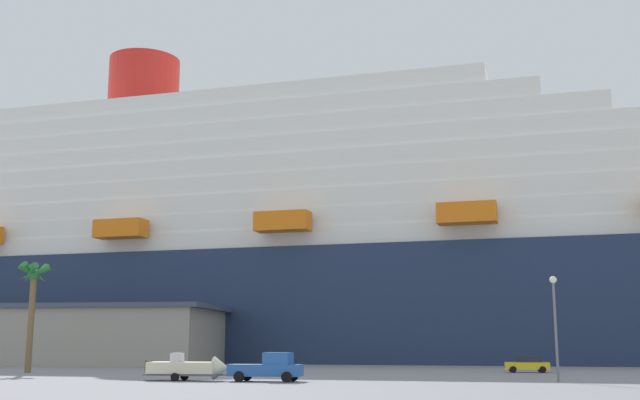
% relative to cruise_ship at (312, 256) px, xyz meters
% --- Properties ---
extents(ground_plane, '(600.00, 600.00, 0.00)m').
position_rel_cruise_ship_xyz_m(ground_plane, '(5.81, -28.75, -17.37)').
color(ground_plane, gray).
extents(cruise_ship, '(271.53, 57.00, 62.14)m').
position_rel_cruise_ship_xyz_m(cruise_ship, '(0.00, 0.00, 0.00)').
color(cruise_ship, '#1E2D4C').
rests_on(cruise_ship, ground_plane).
extents(terminal_building, '(53.20, 26.82, 7.97)m').
position_rel_cruise_ship_xyz_m(terminal_building, '(-33.53, -25.92, -13.36)').
color(terminal_building, gray).
rests_on(terminal_building, ground_plane).
extents(pickup_truck, '(5.64, 2.36, 2.20)m').
position_rel_cruise_ship_xyz_m(pickup_truck, '(11.03, -68.23, -16.32)').
color(pickup_truck, '#2659A5').
rests_on(pickup_truck, ground_plane).
extents(small_boat_on_trailer, '(7.76, 2.20, 2.15)m').
position_rel_cruise_ship_xyz_m(small_boat_on_trailer, '(4.74, -68.11, -16.41)').
color(small_boat_on_trailer, '#595960').
rests_on(small_boat_on_trailer, ground_plane).
extents(palm_tree, '(3.39, 3.21, 11.07)m').
position_rel_cruise_ship_xyz_m(palm_tree, '(-17.34, -55.17, -8.78)').
color(palm_tree, brown).
rests_on(palm_tree, ground_plane).
extents(street_lamp, '(0.56, 0.56, 8.05)m').
position_rel_cruise_ship_xyz_m(street_lamp, '(32.82, -64.27, -12.13)').
color(street_lamp, slate).
rests_on(street_lamp, ground_plane).
extents(parked_car_yellow_taxi, '(4.39, 2.09, 1.58)m').
position_rel_cruise_ship_xyz_m(parked_car_yellow_taxi, '(31.69, -44.76, -16.54)').
color(parked_car_yellow_taxi, yellow).
rests_on(parked_car_yellow_taxi, ground_plane).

